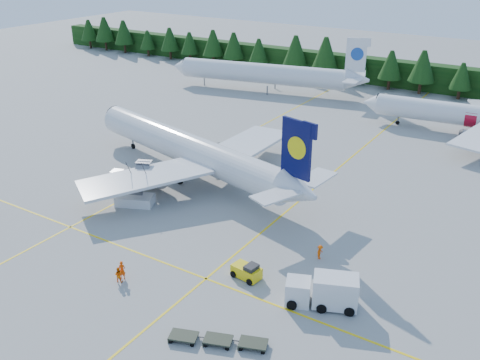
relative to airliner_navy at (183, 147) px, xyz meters
The scene contains 16 objects.
ground 19.70m from the airliner_navy, 48.89° to the right, with size 320.00×320.00×0.00m, color gray.
taxi_stripe_a 6.84m from the airliner_navy, 103.46° to the left, with size 0.25×120.00×0.01m, color yellow.
taxi_stripe_b 19.87m from the airliner_navy, 16.26° to the left, with size 0.25×120.00×0.01m, color yellow.
taxi_stripe_cross 24.47m from the airliner_navy, 58.29° to the right, with size 80.00×0.25×0.01m, color yellow.
treeline_hedge 68.64m from the airliner_navy, 79.34° to the left, with size 220.00×4.00×6.00m, color black.
airliner_navy is the anchor object (origin of this frame).
airliner_red 51.05m from the airliner_navy, 51.93° to the left, with size 38.73×31.76×11.26m.
airliner_far_left 48.92m from the airliner_navy, 108.11° to the left, with size 44.40×12.48×13.04m.
airstairs 11.96m from the airliner_navy, 85.02° to the right, with size 5.76×7.33×4.31m.
service_truck 35.42m from the airliner_navy, 30.91° to the right, with size 7.05×4.72×3.20m.
baggage_tug 28.77m from the airliner_navy, 39.37° to the right, with size 3.17×1.99×1.60m.
dolly_train 37.61m from the airliner_navy, 47.81° to the right, with size 8.27×4.66×0.14m.
uld_pair 9.47m from the airliner_navy, 115.17° to the right, with size 5.49×2.66×1.72m.
crew_a 27.71m from the airliner_navy, 65.27° to the right, with size 0.72×0.48×1.98m, color #EC4404.
crew_b 28.30m from the airliner_navy, 65.65° to the right, with size 0.81×0.63×1.66m, color #FF6405.
crew_c 29.17m from the airliner_navy, 22.14° to the right, with size 0.68×0.46×1.65m, color #ED4F04.
Camera 1 is at (33.21, -42.43, 31.34)m, focal length 40.00 mm.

